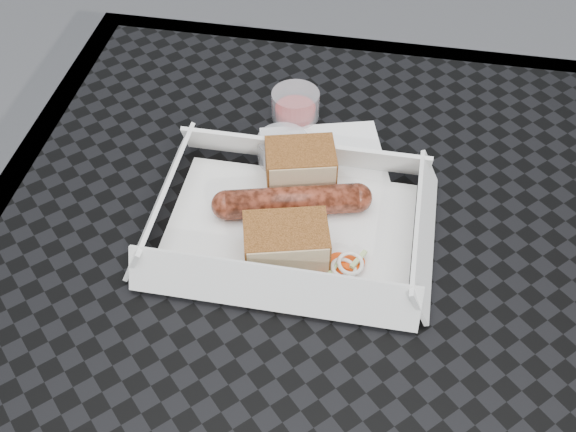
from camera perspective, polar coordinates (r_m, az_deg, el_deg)
name	(u,v)px	position (r m, az deg, el deg)	size (l,w,h in m)	color
patio_table	(394,371)	(0.66, 8.34, -12.01)	(0.80, 0.80, 0.74)	black
food_tray	(290,229)	(0.65, 0.16, -1.03)	(0.22, 0.15, 0.00)	white
bratwurst	(292,201)	(0.65, 0.33, 1.16)	(0.14, 0.06, 0.03)	maroon
bread_near	(300,166)	(0.68, 0.99, 3.96)	(0.06, 0.05, 0.04)	brown
bread_far	(286,243)	(0.61, -0.15, -2.13)	(0.07, 0.05, 0.04)	brown
veg_garnish	(346,272)	(0.62, 4.58, -4.43)	(0.03, 0.03, 0.00)	#EB400A
napkin	(324,164)	(0.71, 2.89, 4.11)	(0.12, 0.12, 0.00)	white
condiment_cup_sauce	(295,105)	(0.76, 0.59, 8.76)	(0.05, 0.05, 0.03)	#990E0B
condiment_cup_empty	(283,150)	(0.71, -0.41, 5.20)	(0.05, 0.05, 0.03)	silver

